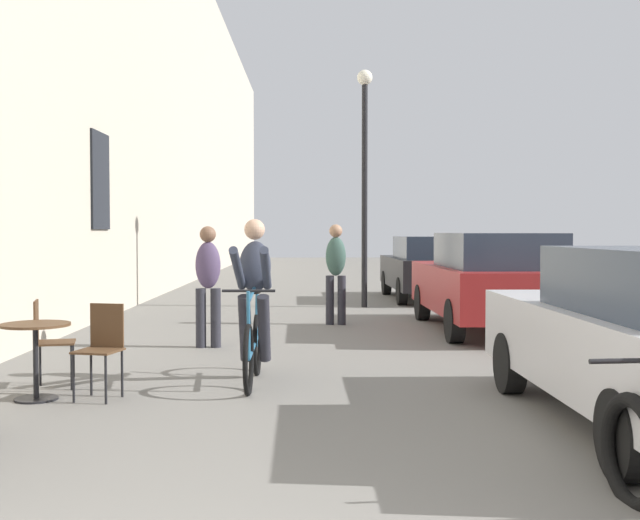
% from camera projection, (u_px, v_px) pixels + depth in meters
% --- Properties ---
extents(building_facade_left, '(0.54, 68.00, 10.54)m').
position_uv_depth(building_facade_left, '(123.00, 56.00, 16.42)').
color(building_facade_left, '#B7AD99').
rests_on(building_facade_left, ground_plane).
extents(cafe_table_mid, '(0.64, 0.64, 0.72)m').
position_uv_depth(cafe_table_mid, '(36.00, 345.00, 7.29)').
color(cafe_table_mid, black).
rests_on(cafe_table_mid, ground_plane).
extents(cafe_chair_mid_toward_street, '(0.46, 0.46, 0.89)m').
position_uv_depth(cafe_chair_mid_toward_street, '(47.00, 337.00, 7.84)').
color(cafe_chair_mid_toward_street, black).
rests_on(cafe_chair_mid_toward_street, ground_plane).
extents(cafe_chair_mid_toward_wall, '(0.46, 0.46, 0.89)m').
position_uv_depth(cafe_chair_mid_toward_wall, '(102.00, 344.00, 7.38)').
color(cafe_chair_mid_toward_wall, black).
rests_on(cafe_chair_mid_toward_wall, ground_plane).
extents(cyclist_on_bicycle, '(0.52, 1.76, 1.74)m').
position_uv_depth(cyclist_on_bicycle, '(254.00, 305.00, 8.20)').
color(cyclist_on_bicycle, black).
rests_on(cyclist_on_bicycle, ground_plane).
extents(pedestrian_near, '(0.35, 0.26, 1.65)m').
position_uv_depth(pedestrian_near, '(208.00, 279.00, 10.58)').
color(pedestrian_near, '#26262D').
rests_on(pedestrian_near, ground_plane).
extents(pedestrian_mid, '(0.36, 0.27, 1.70)m').
position_uv_depth(pedestrian_mid, '(336.00, 268.00, 13.16)').
color(pedestrian_mid, '#26262D').
rests_on(pedestrian_mid, ground_plane).
extents(street_lamp, '(0.32, 0.32, 4.90)m').
position_uv_depth(street_lamp, '(365.00, 157.00, 16.10)').
color(street_lamp, black).
rests_on(street_lamp, ground_plane).
extents(parked_car_second, '(1.90, 4.39, 1.55)m').
position_uv_depth(parked_car_second, '(490.00, 280.00, 12.32)').
color(parked_car_second, maroon).
rests_on(parked_car_second, ground_plane).
extents(parked_car_third, '(1.83, 4.15, 1.46)m').
position_uv_depth(parked_car_third, '(428.00, 267.00, 17.95)').
color(parked_car_third, black).
rests_on(parked_car_third, ground_plane).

